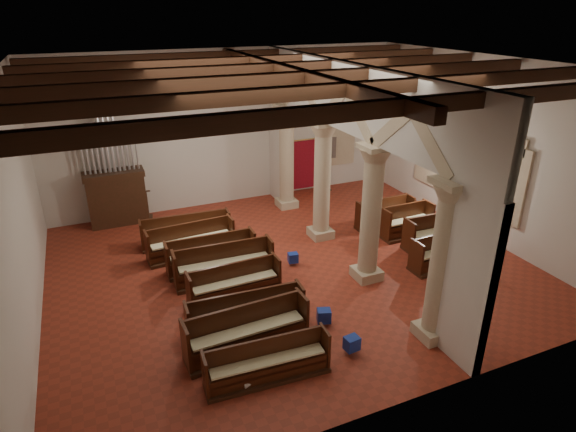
{
  "coord_description": "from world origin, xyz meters",
  "views": [
    {
      "loc": [
        -5.22,
        -11.9,
        7.44
      ],
      "look_at": [
        0.13,
        0.5,
        1.48
      ],
      "focal_mm": 30.0,
      "sensor_mm": 36.0,
      "label": 1
    }
  ],
  "objects_px": {
    "lectern": "(145,206)",
    "aisle_pew_0": "(443,256)",
    "pipe_organ": "(115,188)",
    "processional_banner": "(328,172)",
    "nave_pew_0": "(267,367)"
  },
  "relations": [
    {
      "from": "lectern",
      "to": "aisle_pew_0",
      "type": "relative_size",
      "value": 0.56
    },
    {
      "from": "pipe_organ",
      "to": "processional_banner",
      "type": "relative_size",
      "value": 1.73
    },
    {
      "from": "pipe_organ",
      "to": "nave_pew_0",
      "type": "height_order",
      "value": "pipe_organ"
    },
    {
      "from": "pipe_organ",
      "to": "aisle_pew_0",
      "type": "xyz_separation_m",
      "value": [
        8.8,
        -7.35,
        -1.01
      ]
    },
    {
      "from": "pipe_organ",
      "to": "nave_pew_0",
      "type": "xyz_separation_m",
      "value": [
        2.1,
        -9.75,
        -1.06
      ]
    },
    {
      "from": "processional_banner",
      "to": "lectern",
      "type": "bearing_deg",
      "value": -163.02
    },
    {
      "from": "processional_banner",
      "to": "nave_pew_0",
      "type": "height_order",
      "value": "processional_banner"
    },
    {
      "from": "processional_banner",
      "to": "nave_pew_0",
      "type": "xyz_separation_m",
      "value": [
        -6.59,
        -9.75,
        -0.51
      ]
    },
    {
      "from": "processional_banner",
      "to": "nave_pew_0",
      "type": "distance_m",
      "value": 11.78
    },
    {
      "from": "nave_pew_0",
      "to": "processional_banner",
      "type": "bearing_deg",
      "value": 59.34
    },
    {
      "from": "processional_banner",
      "to": "aisle_pew_0",
      "type": "xyz_separation_m",
      "value": [
        0.12,
        -7.35,
        -0.46
      ]
    },
    {
      "from": "lectern",
      "to": "processional_banner",
      "type": "relative_size",
      "value": 0.48
    },
    {
      "from": "pipe_organ",
      "to": "lectern",
      "type": "distance_m",
      "value": 1.29
    },
    {
      "from": "pipe_organ",
      "to": "processional_banner",
      "type": "distance_m",
      "value": 8.7
    },
    {
      "from": "pipe_organ",
      "to": "nave_pew_0",
      "type": "bearing_deg",
      "value": -77.87
    }
  ]
}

